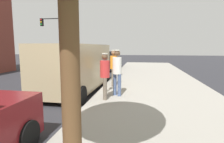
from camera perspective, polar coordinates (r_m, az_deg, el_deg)
The scene contains 10 objects.
ground_plane at distance 7.75m, azimuth -12.75°, elevation -7.86°, with size 80.00×80.00×0.00m, color #2D2D33.
sidewalk_slab at distance 7.22m, azimuth 14.27°, elevation -8.44°, with size 5.00×32.00×0.15m, color #9E998E.
parking_meter_near at distance 7.53m, azimuth -2.26°, elevation 1.04°, with size 0.14×0.18×1.52m.
parking_meter_far at distance 11.83m, azimuth 1.98°, elevation 3.42°, with size 0.14×0.18×1.52m.
pedestrian_in_red at distance 6.63m, azimuth -2.20°, elevation -0.50°, with size 0.34×0.36×1.67m.
pedestrian_in_white at distance 7.12m, azimuth 1.58°, elevation 0.65°, with size 0.34×0.34×1.78m.
pedestrian_in_orange at distance 8.91m, azimuth 0.50°, elevation 1.91°, with size 0.34×0.36×1.75m.
parked_van at distance 8.80m, azimuth -10.68°, elevation 1.69°, with size 2.27×5.26×2.15m.
parked_sedan_ahead at distance 16.90m, azimuth -1.37°, elevation 3.20°, with size 2.15×4.49×1.65m.
traffic_light_corner at distance 21.02m, azimuth -17.37°, elevation 11.27°, with size 2.48×0.42×5.20m.
Camera 1 is at (2.84, -6.91, 2.04)m, focal length 29.72 mm.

